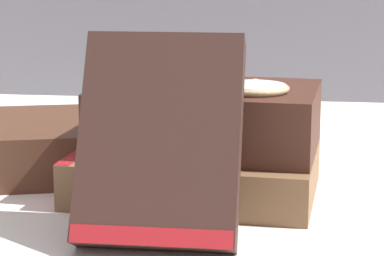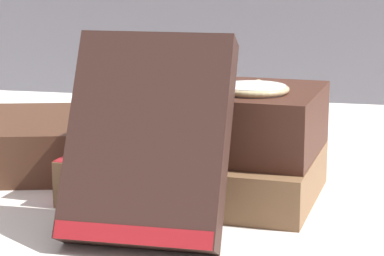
{
  "view_description": "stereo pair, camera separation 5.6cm",
  "coord_description": "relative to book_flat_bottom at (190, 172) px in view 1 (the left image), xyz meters",
  "views": [
    {
      "loc": [
        0.06,
        -0.6,
        0.19
      ],
      "look_at": [
        -0.02,
        0.01,
        0.06
      ],
      "focal_mm": 75.0,
      "sensor_mm": 36.0,
      "label": 1
    },
    {
      "loc": [
        0.11,
        -0.59,
        0.19
      ],
      "look_at": [
        -0.02,
        0.01,
        0.06
      ],
      "focal_mm": 75.0,
      "sensor_mm": 36.0,
      "label": 2
    }
  ],
  "objects": [
    {
      "name": "reading_glasses",
      "position": [
        -0.03,
        0.12,
        -0.02
      ],
      "size": [
        0.11,
        0.05,
        0.0
      ],
      "rotation": [
        0.0,
        0.0,
        0.06
      ],
      "color": "#ADADB2",
      "rests_on": "ground_plane"
    },
    {
      "name": "ground_plane",
      "position": [
        0.03,
        -0.03,
        -0.02
      ],
      "size": [
        3.0,
        3.0,
        0.0
      ],
      "primitive_type": "plane",
      "color": "silver"
    },
    {
      "name": "book_flat_bottom",
      "position": [
        0.0,
        0.0,
        0.0
      ],
      "size": [
        0.2,
        0.15,
        0.04
      ],
      "rotation": [
        0.0,
        0.0,
        -0.08
      ],
      "color": "brown",
      "rests_on": "ground_plane"
    },
    {
      "name": "book_leaning_front",
      "position": [
        -0.01,
        -0.11,
        0.05
      ],
      "size": [
        0.11,
        0.09,
        0.14
      ],
      "rotation": [
        -0.48,
        0.0,
        0.0
      ],
      "color": "#331E19",
      "rests_on": "ground_plane"
    },
    {
      "name": "book_flat_top",
      "position": [
        0.01,
        0.01,
        0.04
      ],
      "size": [
        0.19,
        0.14,
        0.05
      ],
      "rotation": [
        0.0,
        0.0,
        -0.09
      ],
      "color": "#422319",
      "rests_on": "book_flat_bottom"
    },
    {
      "name": "pocket_watch",
      "position": [
        0.05,
        -0.01,
        0.07
      ],
      "size": [
        0.06,
        0.06,
        0.01
      ],
      "color": "white",
      "rests_on": "book_flat_top"
    }
  ]
}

